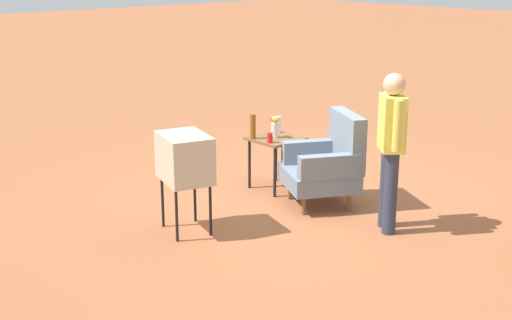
{
  "coord_description": "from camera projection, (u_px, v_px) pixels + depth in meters",
  "views": [
    {
      "loc": [
        5.28,
        -5.61,
        2.72
      ],
      "look_at": [
        0.03,
        -0.84,
        0.65
      ],
      "focal_mm": 48.64,
      "sensor_mm": 36.0,
      "label": 1
    }
  ],
  "objects": [
    {
      "name": "bottle_tall_amber",
      "position": [
        253.0,
        127.0,
        8.25
      ],
      "size": [
        0.07,
        0.07,
        0.3
      ],
      "primitive_type": "cylinder",
      "color": "brown",
      "rests_on": "side_table"
    },
    {
      "name": "tv_on_stand",
      "position": [
        185.0,
        158.0,
        6.98
      ],
      "size": [
        0.7,
        0.59,
        1.03
      ],
      "color": "black",
      "rests_on": "ground"
    },
    {
      "name": "bottle_short_clear",
      "position": [
        279.0,
        124.0,
        8.58
      ],
      "size": [
        0.06,
        0.06,
        0.2
      ],
      "primitive_type": "cylinder",
      "color": "silver",
      "rests_on": "side_table"
    },
    {
      "name": "ground_plane",
      "position": [
        307.0,
        199.0,
        8.14
      ],
      "size": [
        60.0,
        60.0,
        0.0
      ],
      "primitive_type": "plane",
      "color": "#A05B38"
    },
    {
      "name": "flower_vase",
      "position": [
        275.0,
        126.0,
        8.31
      ],
      "size": [
        0.15,
        0.1,
        0.27
      ],
      "color": "silver",
      "rests_on": "side_table"
    },
    {
      "name": "armchair",
      "position": [
        328.0,
        162.0,
        7.84
      ],
      "size": [
        1.04,
        1.05,
        1.06
      ],
      "color": "brown",
      "rests_on": "ground"
    },
    {
      "name": "person_standing",
      "position": [
        391.0,
        143.0,
        6.97
      ],
      "size": [
        0.45,
        0.41,
        1.64
      ],
      "color": "#2D3347",
      "rests_on": "ground"
    },
    {
      "name": "side_table",
      "position": [
        276.0,
        145.0,
        8.37
      ],
      "size": [
        0.56,
        0.56,
        0.64
      ],
      "color": "black",
      "rests_on": "ground"
    },
    {
      "name": "soda_can_red",
      "position": [
        270.0,
        138.0,
        8.1
      ],
      "size": [
        0.07,
        0.07,
        0.12
      ],
      "primitive_type": "cylinder",
      "color": "red",
      "rests_on": "side_table"
    }
  ]
}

